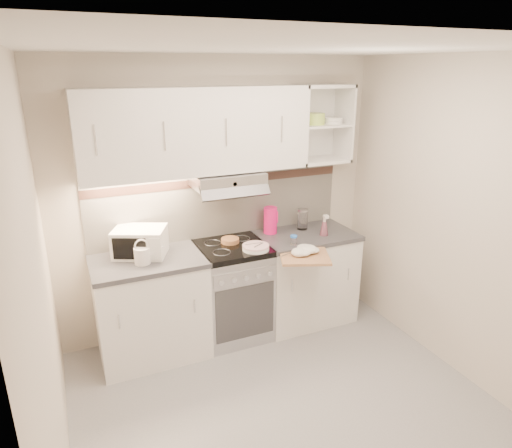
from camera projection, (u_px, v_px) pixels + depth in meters
name	position (u px, v px, depth m)	size (l,w,h in m)	color
ground	(287.00, 408.00, 3.39)	(3.00, 3.00, 0.00)	#939396
room_shell	(268.00, 184.00, 3.17)	(3.04, 2.84, 2.52)	beige
base_cabinet_left	(151.00, 309.00, 3.91)	(0.90, 0.60, 0.86)	white
worktop_left	(147.00, 261.00, 3.76)	(0.92, 0.62, 0.04)	#47474C
base_cabinet_right	(304.00, 278.00, 4.48)	(0.90, 0.60, 0.86)	white
worktop_right	(306.00, 235.00, 4.34)	(0.92, 0.62, 0.04)	#47474C
electric_range	(233.00, 291.00, 4.19)	(0.60, 0.60, 0.90)	#B7B7BC
microwave	(140.00, 242.00, 3.80)	(0.51, 0.45, 0.24)	white
watering_can	(143.00, 255.00, 3.64)	(0.25, 0.13, 0.21)	silver
plate_stack	(256.00, 247.00, 3.94)	(0.23, 0.23, 0.05)	white
bread_loaf	(230.00, 240.00, 4.10)	(0.16, 0.16, 0.04)	tan
pink_pitcher	(270.00, 220.00, 4.30)	(0.13, 0.13, 0.25)	#EC126C
glass_jar	(303.00, 219.00, 4.41)	(0.11, 0.11, 0.20)	white
spice_jar	(294.00, 240.00, 4.04)	(0.06, 0.06, 0.09)	white
spray_bottle	(324.00, 227.00, 4.26)	(0.08, 0.08, 0.21)	pink
cutting_board	(305.00, 256.00, 3.88)	(0.41, 0.37, 0.02)	tan
dish_towel	(307.00, 251.00, 3.87)	(0.29, 0.24, 0.08)	silver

